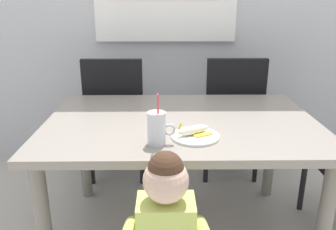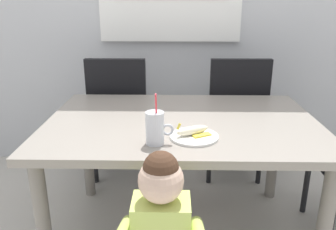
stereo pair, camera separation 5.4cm
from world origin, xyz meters
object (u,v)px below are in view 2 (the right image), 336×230
at_px(dining_chair_left, 120,112).
at_px(snack_plate, 194,137).
at_px(toddler_standing, 161,226).
at_px(peeled_banana, 193,131).
at_px(dining_chair_right, 235,112).
at_px(milk_cup, 155,130).
at_px(dining_table, 182,135).

bearing_deg(dining_chair_left, snack_plate, 118.07).
height_order(toddler_standing, peeled_banana, toddler_standing).
bearing_deg(peeled_banana, snack_plate, -67.95).
distance_m(dining_chair_right, milk_cup, 1.19).
bearing_deg(toddler_standing, dining_table, 82.22).
distance_m(dining_table, milk_cup, 0.38).
distance_m(dining_chair_left, peeled_banana, 1.08).
distance_m(dining_chair_right, snack_plate, 1.04).
relative_size(toddler_standing, peeled_banana, 4.78).
relative_size(dining_table, peeled_banana, 8.31).
xyz_separation_m(dining_chair_left, snack_plate, (0.51, -0.95, 0.19)).
bearing_deg(peeled_banana, dining_chair_left, 118.15).
height_order(snack_plate, peeled_banana, peeled_banana).
height_order(dining_chair_right, snack_plate, dining_chair_right).
height_order(dining_table, dining_chair_left, dining_chair_left).
height_order(dining_chair_right, milk_cup, milk_cup).
bearing_deg(dining_chair_right, snack_plate, 69.22).
xyz_separation_m(dining_chair_left, peeled_banana, (0.50, -0.93, 0.22)).
height_order(toddler_standing, milk_cup, milk_cup).
xyz_separation_m(dining_table, toddler_standing, (-0.09, -0.65, -0.11)).
distance_m(toddler_standing, peeled_banana, 0.49).
height_order(dining_chair_left, dining_chair_right, same).
bearing_deg(milk_cup, toddler_standing, -83.37).
distance_m(dining_chair_right, peeled_banana, 1.04).
distance_m(dining_table, toddler_standing, 0.67).
bearing_deg(dining_chair_left, dining_chair_right, -179.32).
bearing_deg(dining_chair_left, dining_table, 123.16).
xyz_separation_m(dining_table, snack_plate, (0.05, -0.25, 0.09)).
bearing_deg(dining_table, dining_chair_left, 123.16).
bearing_deg(dining_table, milk_cup, -111.28).
xyz_separation_m(dining_table, dining_chair_left, (-0.45, 0.69, -0.10)).
distance_m(dining_table, snack_plate, 0.28).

